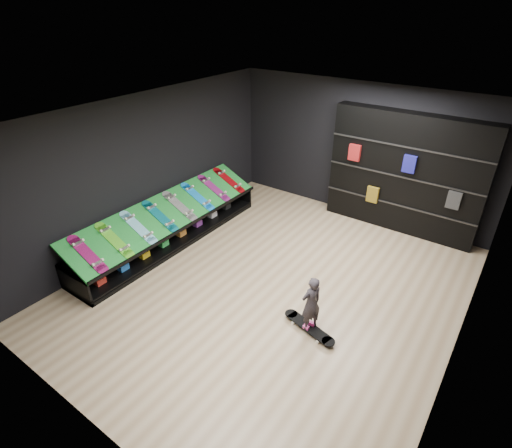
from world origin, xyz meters
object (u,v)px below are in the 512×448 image
Objects in this scene: display_rack at (170,231)px; floor_skateboard at (309,329)px; back_shelving at (405,174)px; child at (310,313)px.

floor_skateboard is at bearing -9.73° from display_rack.
back_shelving reaches higher than floor_skateboard.
back_shelving is 5.72× the size of child.
child reaches higher than floor_skateboard.
back_shelving is (3.65, 3.32, 1.02)m from display_rack.
back_shelving is at bearing -154.52° from child.
display_rack is at bearing -137.72° from back_shelving.
back_shelving is at bearing 104.03° from floor_skateboard.
display_rack is 8.08× the size of child.
display_rack is 3.69m from child.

